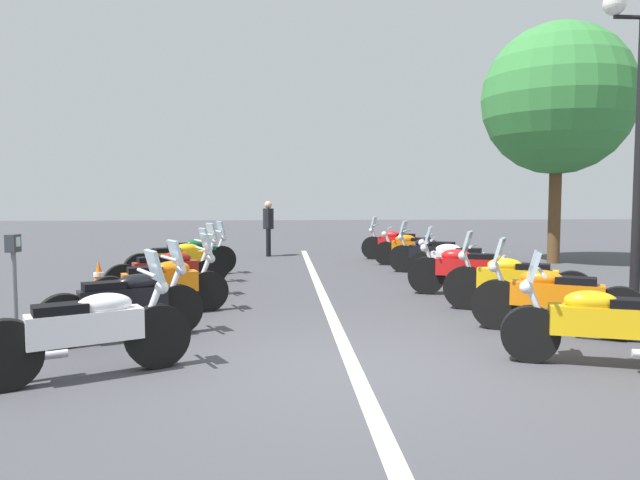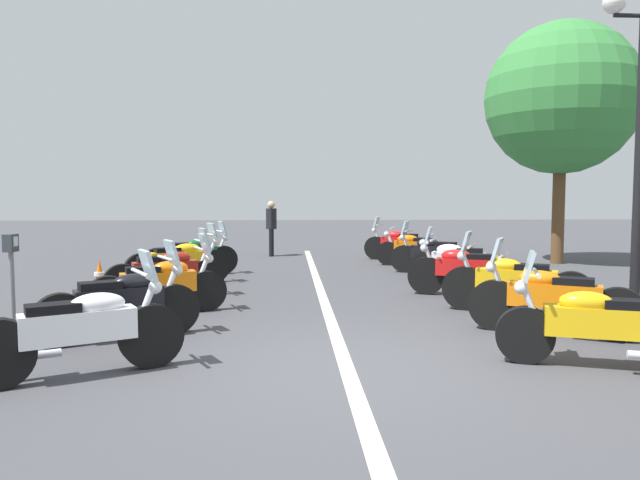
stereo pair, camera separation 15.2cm
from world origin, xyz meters
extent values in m
plane|color=#424247|center=(0.00, 0.00, 0.00)|extent=(80.00, 80.00, 0.00)
cube|color=beige|center=(4.37, 0.00, 0.00)|extent=(17.94, 0.16, 0.01)
cylinder|color=black|center=(0.24, 2.00, 0.33)|extent=(0.43, 0.65, 0.66)
cube|color=white|center=(-0.08, 2.62, 0.51)|extent=(0.74, 1.06, 0.30)
ellipsoid|color=white|center=(0.00, 2.46, 0.71)|extent=(0.47, 0.58, 0.22)
cube|color=black|center=(-0.18, 2.81, 0.69)|extent=(0.45, 0.55, 0.12)
cylinder|color=silver|center=(0.21, 2.06, 0.63)|extent=(0.20, 0.29, 0.58)
cylinder|color=silver|center=(0.19, 2.09, 0.99)|extent=(0.57, 0.32, 0.04)
sphere|color=silver|center=(0.26, 1.96, 0.83)|extent=(0.14, 0.14, 0.14)
cylinder|color=silver|center=(-0.12, 3.07, 0.23)|extent=(0.33, 0.52, 0.08)
cube|color=silver|center=(0.23, 2.02, 1.06)|extent=(0.38, 0.28, 0.32)
cylinder|color=black|center=(1.75, 2.06, 0.32)|extent=(0.42, 0.63, 0.64)
cylinder|color=black|center=(1.11, 3.25, 0.32)|extent=(0.42, 0.63, 0.64)
cube|color=black|center=(1.43, 2.66, 0.50)|extent=(0.73, 1.04, 0.30)
ellipsoid|color=black|center=(1.51, 2.50, 0.70)|extent=(0.47, 0.58, 0.22)
cube|color=black|center=(1.32, 2.85, 0.68)|extent=(0.46, 0.55, 0.12)
cylinder|color=silver|center=(1.72, 2.12, 0.62)|extent=(0.20, 0.29, 0.58)
cylinder|color=silver|center=(1.70, 2.15, 0.98)|extent=(0.57, 0.33, 0.04)
sphere|color=silver|center=(1.77, 2.02, 0.82)|extent=(0.14, 0.14, 0.14)
cylinder|color=silver|center=(1.40, 3.10, 0.22)|extent=(0.33, 0.52, 0.08)
cube|color=silver|center=(1.74, 2.08, 1.05)|extent=(0.37, 0.28, 0.32)
cylinder|color=black|center=(3.25, 1.87, 0.31)|extent=(0.35, 0.63, 0.62)
cylinder|color=black|center=(2.74, 3.20, 0.31)|extent=(0.35, 0.63, 0.62)
cube|color=orange|center=(3.00, 2.53, 0.49)|extent=(0.65, 1.11, 0.30)
ellipsoid|color=orange|center=(3.06, 2.37, 0.69)|extent=(0.43, 0.58, 0.22)
cube|color=black|center=(2.92, 2.74, 0.67)|extent=(0.41, 0.54, 0.12)
cylinder|color=silver|center=(3.23, 1.92, 0.61)|extent=(0.17, 0.30, 0.58)
cylinder|color=silver|center=(3.21, 1.96, 0.97)|extent=(0.59, 0.26, 0.04)
sphere|color=silver|center=(3.27, 1.82, 0.81)|extent=(0.14, 0.14, 0.14)
cylinder|color=silver|center=(3.01, 3.00, 0.22)|extent=(0.27, 0.54, 0.08)
cube|color=silver|center=(3.24, 1.89, 1.04)|extent=(0.38, 0.24, 0.32)
cylinder|color=black|center=(4.67, 2.07, 0.32)|extent=(0.39, 0.64, 0.64)
cylinder|color=black|center=(4.08, 3.37, 0.32)|extent=(0.39, 0.64, 0.64)
cube|color=maroon|center=(4.37, 2.72, 0.50)|extent=(0.70, 1.10, 0.30)
ellipsoid|color=maroon|center=(4.45, 2.56, 0.70)|extent=(0.45, 0.58, 0.22)
cube|color=black|center=(4.28, 2.92, 0.68)|extent=(0.43, 0.54, 0.12)
cylinder|color=silver|center=(4.64, 2.13, 0.62)|extent=(0.18, 0.29, 0.58)
cylinder|color=silver|center=(4.63, 2.16, 0.98)|extent=(0.58, 0.29, 0.04)
sphere|color=silver|center=(4.69, 2.03, 0.82)|extent=(0.14, 0.14, 0.14)
cylinder|color=silver|center=(4.36, 3.18, 0.22)|extent=(0.30, 0.53, 0.08)
cube|color=silver|center=(4.66, 2.09, 1.05)|extent=(0.38, 0.26, 0.32)
cylinder|color=black|center=(6.30, 2.14, 0.34)|extent=(0.44, 0.66, 0.68)
cylinder|color=black|center=(5.61, 3.44, 0.34)|extent=(0.44, 0.66, 0.68)
cube|color=#EAB214|center=(5.96, 2.79, 0.52)|extent=(0.77, 1.12, 0.30)
ellipsoid|color=#EAB214|center=(6.04, 2.63, 0.72)|extent=(0.47, 0.58, 0.22)
cube|color=black|center=(5.85, 2.99, 0.70)|extent=(0.45, 0.55, 0.12)
cylinder|color=silver|center=(6.27, 2.20, 0.64)|extent=(0.20, 0.29, 0.58)
cylinder|color=silver|center=(6.25, 2.23, 1.00)|extent=(0.57, 0.33, 0.04)
sphere|color=silver|center=(6.32, 2.10, 0.84)|extent=(0.14, 0.14, 0.14)
cylinder|color=silver|center=(5.91, 3.26, 0.24)|extent=(0.33, 0.52, 0.08)
cube|color=silver|center=(6.29, 2.16, 1.07)|extent=(0.37, 0.28, 0.32)
cylinder|color=black|center=(7.68, 2.10, 0.32)|extent=(0.39, 0.65, 0.65)
cylinder|color=black|center=(7.07, 3.48, 0.32)|extent=(0.39, 0.65, 0.65)
cube|color=#0C592D|center=(7.38, 2.79, 0.50)|extent=(0.72, 1.17, 0.30)
ellipsoid|color=#0C592D|center=(7.45, 2.62, 0.70)|extent=(0.45, 0.58, 0.22)
cube|color=black|center=(7.29, 2.99, 0.68)|extent=(0.43, 0.54, 0.12)
cylinder|color=silver|center=(7.66, 2.15, 0.62)|extent=(0.18, 0.29, 0.58)
cylinder|color=silver|center=(7.64, 2.19, 0.98)|extent=(0.58, 0.29, 0.04)
sphere|color=silver|center=(7.70, 2.05, 0.82)|extent=(0.14, 0.14, 0.14)
cylinder|color=silver|center=(7.36, 3.28, 0.23)|extent=(0.30, 0.54, 0.08)
cube|color=silver|center=(7.68, 2.11, 1.05)|extent=(0.38, 0.26, 0.32)
cylinder|color=black|center=(0.19, -1.90, 0.30)|extent=(0.33, 0.62, 0.60)
cube|color=#EAB214|center=(-0.06, -2.61, 0.48)|extent=(0.64, 1.18, 0.30)
ellipsoid|color=#EAB214|center=(0.00, -2.44, 0.68)|extent=(0.42, 0.58, 0.22)
cube|color=black|center=(-0.13, -2.82, 0.66)|extent=(0.40, 0.54, 0.12)
cylinder|color=silver|center=(0.17, -1.95, 0.60)|extent=(0.16, 0.30, 0.58)
cylinder|color=silver|center=(0.16, -1.99, 0.96)|extent=(0.60, 0.24, 0.04)
sphere|color=silver|center=(0.21, -1.85, 0.80)|extent=(0.14, 0.14, 0.14)
cube|color=silver|center=(0.19, -1.91, 1.03)|extent=(0.38, 0.23, 0.32)
cylinder|color=black|center=(1.74, -2.12, 0.33)|extent=(0.44, 0.65, 0.66)
cylinder|color=black|center=(1.04, -3.40, 0.33)|extent=(0.44, 0.65, 0.66)
cube|color=orange|center=(1.39, -2.76, 0.51)|extent=(0.78, 1.11, 0.30)
ellipsoid|color=orange|center=(1.47, -2.60, 0.71)|extent=(0.48, 0.58, 0.22)
cube|color=black|center=(1.28, -2.95, 0.69)|extent=(0.46, 0.55, 0.12)
cylinder|color=silver|center=(1.71, -2.17, 0.63)|extent=(0.20, 0.29, 0.58)
cylinder|color=silver|center=(1.69, -2.20, 0.99)|extent=(0.56, 0.33, 0.04)
sphere|color=silver|center=(1.76, -2.07, 0.83)|extent=(0.14, 0.14, 0.14)
cylinder|color=silver|center=(1.02, -3.06, 0.23)|extent=(0.33, 0.52, 0.08)
cube|color=silver|center=(1.73, -2.13, 1.06)|extent=(0.37, 0.28, 0.32)
cylinder|color=black|center=(3.13, -2.14, 0.34)|extent=(0.43, 0.67, 0.68)
cylinder|color=black|center=(2.44, -3.50, 0.34)|extent=(0.43, 0.67, 0.68)
cube|color=#EAB214|center=(2.78, -2.82, 0.52)|extent=(0.77, 1.16, 0.30)
ellipsoid|color=#EAB214|center=(2.86, -2.66, 0.72)|extent=(0.47, 0.58, 0.22)
cube|color=black|center=(2.68, -3.02, 0.70)|extent=(0.45, 0.55, 0.12)
cylinder|color=silver|center=(3.10, -2.19, 0.64)|extent=(0.19, 0.29, 0.58)
cylinder|color=silver|center=(3.08, -2.23, 1.00)|extent=(0.57, 0.32, 0.04)
sphere|color=silver|center=(3.15, -2.09, 0.84)|extent=(0.14, 0.14, 0.14)
cylinder|color=silver|center=(2.41, -3.15, 0.24)|extent=(0.32, 0.53, 0.08)
cube|color=silver|center=(3.12, -2.16, 1.07)|extent=(0.38, 0.27, 0.32)
cylinder|color=black|center=(4.60, -1.90, 0.34)|extent=(0.37, 0.68, 0.67)
cylinder|color=black|center=(4.11, -3.20, 0.34)|extent=(0.37, 0.68, 0.67)
cube|color=red|center=(4.36, -2.55, 0.52)|extent=(0.63, 1.09, 0.30)
ellipsoid|color=red|center=(4.42, -2.38, 0.72)|extent=(0.43, 0.58, 0.22)
cube|color=black|center=(4.28, -2.75, 0.70)|extent=(0.41, 0.54, 0.12)
cylinder|color=silver|center=(4.58, -1.95, 0.64)|extent=(0.17, 0.30, 0.58)
cylinder|color=silver|center=(4.57, -1.99, 1.00)|extent=(0.59, 0.26, 0.04)
sphere|color=silver|center=(4.62, -1.85, 0.84)|extent=(0.14, 0.14, 0.14)
cylinder|color=silver|center=(4.04, -2.87, 0.24)|extent=(0.27, 0.54, 0.08)
cube|color=silver|center=(4.59, -1.91, 1.07)|extent=(0.38, 0.24, 0.32)
cylinder|color=black|center=(6.08, -2.21, 0.32)|extent=(0.40, 0.63, 0.63)
cylinder|color=black|center=(5.48, -3.44, 0.32)|extent=(0.40, 0.63, 0.63)
cube|color=white|center=(5.78, -2.82, 0.50)|extent=(0.70, 1.06, 0.30)
ellipsoid|color=white|center=(5.86, -2.66, 0.70)|extent=(0.46, 0.58, 0.22)
cube|color=black|center=(5.69, -3.02, 0.68)|extent=(0.44, 0.55, 0.12)
cylinder|color=silver|center=(6.05, -2.26, 0.62)|extent=(0.19, 0.29, 0.58)
cylinder|color=silver|center=(6.04, -2.30, 0.98)|extent=(0.58, 0.31, 0.04)
sphere|color=silver|center=(6.10, -2.16, 0.82)|extent=(0.14, 0.14, 0.14)
cylinder|color=silver|center=(5.44, -3.11, 0.22)|extent=(0.31, 0.53, 0.08)
cylinder|color=black|center=(7.71, -2.11, 0.32)|extent=(0.41, 0.63, 0.64)
cylinder|color=black|center=(7.05, -3.42, 0.32)|extent=(0.41, 0.63, 0.64)
cube|color=black|center=(7.38, -2.77, 0.50)|extent=(0.75, 1.13, 0.30)
ellipsoid|color=black|center=(7.46, -2.60, 0.70)|extent=(0.47, 0.58, 0.22)
cube|color=black|center=(7.28, -2.96, 0.68)|extent=(0.45, 0.55, 0.12)
cylinder|color=silver|center=(7.69, -2.16, 0.62)|extent=(0.19, 0.29, 0.58)
cylinder|color=silver|center=(7.67, -2.20, 0.98)|extent=(0.57, 0.32, 0.04)
sphere|color=silver|center=(7.74, -2.06, 0.82)|extent=(0.14, 0.14, 0.14)
cylinder|color=silver|center=(7.02, -3.08, 0.22)|extent=(0.32, 0.53, 0.08)
cube|color=silver|center=(7.70, -2.12, 1.05)|extent=(0.38, 0.27, 0.32)
cylinder|color=black|center=(9.18, -1.98, 0.31)|extent=(0.33, 0.63, 0.61)
cylinder|color=black|center=(8.74, -3.26, 0.31)|extent=(0.33, 0.63, 0.61)
cube|color=orange|center=(8.96, -2.62, 0.49)|extent=(0.60, 1.07, 0.30)
ellipsoid|color=orange|center=(9.02, -2.45, 0.69)|extent=(0.42, 0.58, 0.22)
cube|color=black|center=(8.89, -2.83, 0.67)|extent=(0.40, 0.54, 0.12)
cylinder|color=silver|center=(9.16, -2.04, 0.61)|extent=(0.16, 0.30, 0.58)
cylinder|color=silver|center=(9.15, -2.07, 0.97)|extent=(0.60, 0.24, 0.04)
sphere|color=silver|center=(9.20, -1.93, 0.81)|extent=(0.14, 0.14, 0.14)
cylinder|color=silver|center=(8.65, -2.95, 0.21)|extent=(0.26, 0.55, 0.08)
cylinder|color=black|center=(10.63, -1.87, 0.32)|extent=(0.39, 0.65, 0.65)
cylinder|color=black|center=(10.05, -3.19, 0.32)|extent=(0.39, 0.65, 0.65)
cube|color=red|center=(10.34, -2.53, 0.50)|extent=(0.70, 1.12, 0.30)
ellipsoid|color=red|center=(10.41, -2.37, 0.70)|extent=(0.45, 0.58, 0.22)
cube|color=black|center=(10.25, -2.73, 0.68)|extent=(0.43, 0.54, 0.12)
cylinder|color=silver|center=(10.60, -1.92, 0.62)|extent=(0.18, 0.29, 0.58)
cylinder|color=silver|center=(10.59, -1.96, 0.98)|extent=(0.58, 0.28, 0.04)
sphere|color=silver|center=(10.65, -1.82, 0.82)|extent=(0.14, 0.14, 0.14)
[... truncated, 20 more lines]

